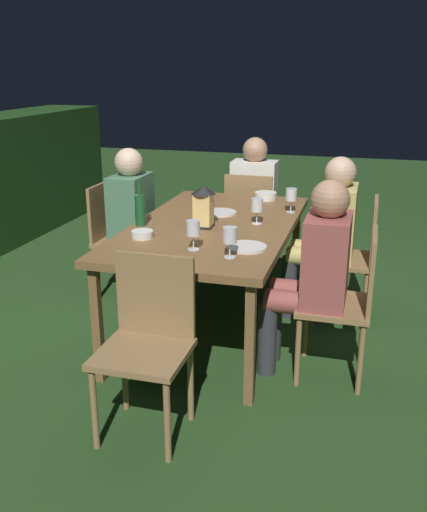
# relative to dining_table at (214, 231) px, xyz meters

# --- Properties ---
(ground_plane) EXTENTS (16.00, 16.00, 0.00)m
(ground_plane) POSITION_rel_dining_table_xyz_m (0.00, 0.00, -0.69)
(ground_plane) COLOR #26471E
(dining_table) EXTENTS (1.84, 1.01, 0.74)m
(dining_table) POSITION_rel_dining_table_xyz_m (0.00, 0.00, 0.00)
(dining_table) COLOR brown
(dining_table) RESTS_ON ground
(chair_side_left_a) EXTENTS (0.42, 0.40, 0.87)m
(chair_side_left_a) POSITION_rel_dining_table_xyz_m (-0.41, -0.90, -0.21)
(chair_side_left_a) COLOR #937047
(chair_side_left_a) RESTS_ON ground
(person_in_rust) EXTENTS (0.38, 0.47, 1.15)m
(person_in_rust) POSITION_rel_dining_table_xyz_m (-0.41, -0.70, -0.05)
(person_in_rust) COLOR #9E4C47
(person_in_rust) RESTS_ON ground
(chair_side_right_b) EXTENTS (0.42, 0.40, 0.87)m
(chair_side_right_b) POSITION_rel_dining_table_xyz_m (0.41, 0.90, -0.21)
(chair_side_right_b) COLOR #937047
(chair_side_right_b) RESTS_ON ground
(person_in_green) EXTENTS (0.38, 0.47, 1.15)m
(person_in_green) POSITION_rel_dining_table_xyz_m (0.41, 0.70, -0.05)
(person_in_green) COLOR #4C7A5B
(person_in_green) RESTS_ON ground
(chair_head_far) EXTENTS (0.40, 0.42, 0.87)m
(chair_head_far) POSITION_rel_dining_table_xyz_m (1.17, 0.00, -0.21)
(chair_head_far) COLOR #937047
(chair_head_far) RESTS_ON ground
(person_in_cream) EXTENTS (0.48, 0.38, 1.15)m
(person_in_cream) POSITION_rel_dining_table_xyz_m (1.36, 0.00, -0.05)
(person_in_cream) COLOR white
(person_in_cream) RESTS_ON ground
(chair_side_left_b) EXTENTS (0.42, 0.40, 0.87)m
(chair_side_left_b) POSITION_rel_dining_table_xyz_m (0.41, -0.90, -0.21)
(chair_side_left_b) COLOR #937047
(chair_side_left_b) RESTS_ON ground
(person_in_mustard) EXTENTS (0.38, 0.47, 1.15)m
(person_in_mustard) POSITION_rel_dining_table_xyz_m (0.41, -0.70, -0.05)
(person_in_mustard) COLOR tan
(person_in_mustard) RESTS_ON ground
(chair_head_near) EXTENTS (0.40, 0.42, 0.87)m
(chair_head_near) POSITION_rel_dining_table_xyz_m (-1.17, 0.00, -0.21)
(chair_head_near) COLOR #937047
(chair_head_near) RESTS_ON ground
(lantern_centerpiece) EXTENTS (0.15, 0.15, 0.27)m
(lantern_centerpiece) POSITION_rel_dining_table_xyz_m (-0.10, 0.04, 0.20)
(lantern_centerpiece) COLOR black
(lantern_centerpiece) RESTS_ON dining_table
(green_bottle_on_table) EXTENTS (0.07, 0.07, 0.29)m
(green_bottle_on_table) POSITION_rel_dining_table_xyz_m (-0.17, 0.44, 0.16)
(green_bottle_on_table) COLOR #195128
(green_bottle_on_table) RESTS_ON dining_table
(wine_glass_a) EXTENTS (0.08, 0.08, 0.17)m
(wine_glass_a) POSITION_rel_dining_table_xyz_m (-0.64, -0.27, 0.17)
(wine_glass_a) COLOR silver
(wine_glass_a) RESTS_ON dining_table
(wine_glass_b) EXTENTS (0.08, 0.08, 0.17)m
(wine_glass_b) POSITION_rel_dining_table_xyz_m (-0.56, -0.04, 0.17)
(wine_glass_b) COLOR silver
(wine_glass_b) RESTS_ON dining_table
(wine_glass_c) EXTENTS (0.08, 0.08, 0.17)m
(wine_glass_c) POSITION_rel_dining_table_xyz_m (0.44, -0.44, 0.17)
(wine_glass_c) COLOR silver
(wine_glass_c) RESTS_ON dining_table
(wine_glass_d) EXTENTS (0.08, 0.08, 0.17)m
(wine_glass_d) POSITION_rel_dining_table_xyz_m (0.07, -0.27, 0.17)
(wine_glass_d) COLOR silver
(wine_glass_d) RESTS_ON dining_table
(plate_a) EXTENTS (0.23, 0.23, 0.01)m
(plate_a) POSITION_rel_dining_table_xyz_m (-0.46, -0.32, 0.06)
(plate_a) COLOR silver
(plate_a) RESTS_ON dining_table
(plate_b) EXTENTS (0.23, 0.23, 0.01)m
(plate_b) POSITION_rel_dining_table_xyz_m (0.27, 0.03, 0.06)
(plate_b) COLOR silver
(plate_b) RESTS_ON dining_table
(bowl_olives) EXTENTS (0.17, 0.17, 0.05)m
(bowl_olives) POSITION_rel_dining_table_xyz_m (0.79, -0.19, 0.08)
(bowl_olives) COLOR silver
(bowl_olives) RESTS_ON dining_table
(bowl_bread) EXTENTS (0.13, 0.13, 0.04)m
(bowl_bread) POSITION_rel_dining_table_xyz_m (-0.42, 0.32, 0.07)
(bowl_bread) COLOR silver
(bowl_bread) RESTS_ON dining_table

